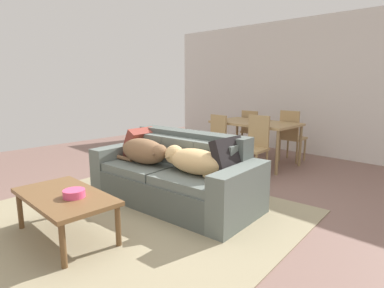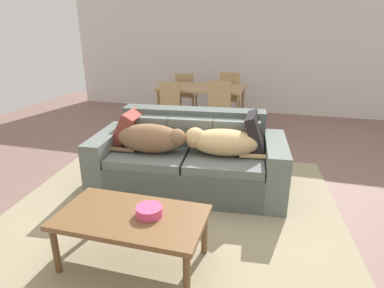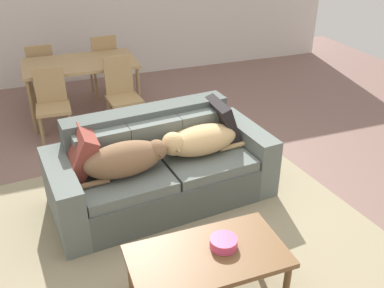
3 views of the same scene
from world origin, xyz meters
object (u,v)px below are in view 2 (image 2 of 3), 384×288
(couch, at_px, (189,160))
(dining_chair_far_right, at_px, (230,95))
(dining_table, at_px, (202,90))
(throw_pillow_by_right_arm, at_px, (256,134))
(dining_chair_near_left, at_px, (168,107))
(dog_on_left_cushion, at_px, (152,138))
(coffee_table, at_px, (132,220))
(throw_pillow_by_left_arm, at_px, (128,128))
(bowl_on_coffee_table, at_px, (149,211))
(dog_on_right_cushion, at_px, (221,142))
(dining_chair_far_left, at_px, (186,93))
(dining_chair_near_right, at_px, (218,110))

(couch, bearing_deg, dining_chair_far_right, 84.43)
(couch, xyz_separation_m, dining_chair_far_right, (-0.01, 2.86, 0.19))
(dining_table, xyz_separation_m, dining_chair_far_right, (0.41, 0.57, -0.17))
(throw_pillow_by_right_arm, distance_m, dining_chair_near_left, 2.21)
(dog_on_left_cushion, xyz_separation_m, dining_table, (-0.06, 2.49, 0.07))
(dog_on_left_cushion, bearing_deg, dining_table, 85.67)
(dining_chair_near_left, bearing_deg, coffee_table, -72.93)
(throw_pillow_by_left_arm, distance_m, dining_chair_near_left, 1.71)
(couch, height_order, bowl_on_coffee_table, couch)
(dog_on_right_cushion, bearing_deg, coffee_table, -113.89)
(bowl_on_coffee_table, distance_m, dining_chair_far_left, 4.37)
(coffee_table, bearing_deg, dining_chair_near_left, 104.60)
(dining_table, height_order, dining_chair_far_left, dining_chair_far_left)
(dining_chair_far_left, bearing_deg, dining_chair_near_left, 89.44)
(throw_pillow_by_left_arm, xyz_separation_m, dining_chair_near_right, (0.73, 1.69, -0.14))
(dog_on_right_cushion, relative_size, coffee_table, 0.83)
(dining_table, bearing_deg, bowl_on_coffee_table, -82.33)
(dog_on_left_cushion, bearing_deg, coffee_table, -81.35)
(bowl_on_coffee_table, relative_size, dining_chair_near_right, 0.21)
(dining_table, xyz_separation_m, dining_chair_far_left, (-0.49, 0.64, -0.19))
(dog_on_left_cushion, bearing_deg, couch, 23.89)
(throw_pillow_by_left_arm, relative_size, bowl_on_coffee_table, 2.07)
(bowl_on_coffee_table, bearing_deg, dining_table, 97.67)
(dining_chair_near_left, distance_m, dining_chair_far_right, 1.45)
(dog_on_right_cushion, xyz_separation_m, dining_chair_near_left, (-1.22, 1.76, -0.12))
(couch, distance_m, throw_pillow_by_left_arm, 0.80)
(dog_on_left_cushion, relative_size, dining_chair_far_left, 0.98)
(dining_chair_far_right, bearing_deg, throw_pillow_by_left_arm, 73.17)
(couch, relative_size, dog_on_right_cushion, 2.38)
(coffee_table, xyz_separation_m, dining_chair_near_right, (0.06, 3.04, 0.12))
(throw_pillow_by_left_arm, distance_m, dining_chair_far_left, 2.95)
(dog_on_left_cushion, xyz_separation_m, coffee_table, (0.30, -1.16, -0.23))
(throw_pillow_by_left_arm, bearing_deg, bowl_on_coffee_table, -58.59)
(coffee_table, distance_m, dining_chair_near_left, 3.15)
(couch, bearing_deg, dining_table, 94.54)
(couch, distance_m, throw_pillow_by_right_arm, 0.80)
(dining_chair_far_right, bearing_deg, bowl_on_coffee_table, 88.38)
(dog_on_right_cushion, bearing_deg, dining_chair_far_right, 91.52)
(dining_table, relative_size, dining_chair_near_right, 1.56)
(dog_on_right_cushion, distance_m, dining_table, 2.49)
(dining_table, distance_m, dining_chair_near_left, 0.78)
(dog_on_left_cushion, xyz_separation_m, dining_chair_far_right, (0.35, 3.06, -0.10))
(throw_pillow_by_right_arm, xyz_separation_m, dining_chair_near_right, (-0.71, 1.55, -0.15))
(couch, relative_size, throw_pillow_by_right_arm, 4.93)
(dog_on_left_cushion, height_order, throw_pillow_by_left_arm, throw_pillow_by_left_arm)
(dining_chair_near_left, bearing_deg, bowl_on_coffee_table, -70.44)
(dog_on_right_cushion, relative_size, dining_chair_near_left, 1.03)
(bowl_on_coffee_table, distance_m, dining_chair_near_right, 3.01)
(coffee_table, bearing_deg, throw_pillow_by_right_arm, 62.55)
(dining_chair_far_right, bearing_deg, dog_on_right_cushion, 94.49)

